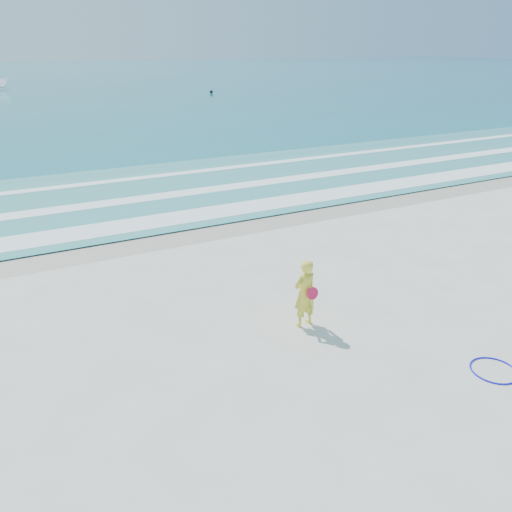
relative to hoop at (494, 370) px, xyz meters
name	(u,v)px	position (x,y,z in m)	size (l,w,h in m)	color
ground	(327,395)	(-3.18, 0.86, -0.02)	(400.00, 400.00, 0.00)	silver
wet_sand	(166,234)	(-3.18, 9.86, -0.01)	(400.00, 2.40, 0.00)	#B2A893
ocean	(9,77)	(-3.18, 105.86, 0.00)	(400.00, 190.00, 0.04)	#19727F
shallow	(128,195)	(-3.18, 14.86, 0.03)	(400.00, 10.00, 0.01)	#59B7AD
foam_near	(154,221)	(-3.18, 11.16, 0.04)	(400.00, 1.40, 0.01)	white
foam_mid	(133,200)	(-3.18, 14.06, 0.04)	(400.00, 0.90, 0.01)	white
foam_far	(114,181)	(-3.18, 17.36, 0.04)	(400.00, 0.60, 0.01)	white
hoop	(494,370)	(0.00, 0.00, 0.00)	(0.86, 0.86, 0.03)	#0D0CE8
buoy	(211,92)	(17.36, 55.34, 0.23)	(0.40, 0.40, 0.40)	black
woman	(305,293)	(-2.27, 3.07, 0.75)	(0.61, 0.44, 1.53)	yellow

